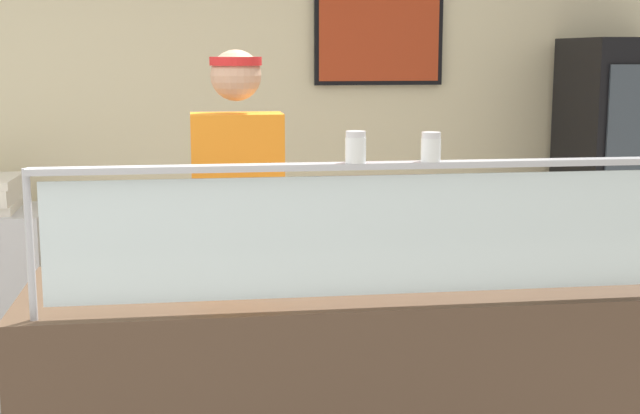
{
  "coord_description": "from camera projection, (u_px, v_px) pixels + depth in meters",
  "views": [
    {
      "loc": [
        0.59,
        -2.64,
        1.75
      ],
      "look_at": [
        1.02,
        0.42,
        1.21
      ],
      "focal_mm": 50.21,
      "sensor_mm": 36.0,
      "label": 1
    }
  ],
  "objects": [
    {
      "name": "sneeze_guard",
      "position": [
        365.0,
        217.0,
        2.79
      ],
      "size": [
        2.06,
        0.06,
        0.46
      ],
      "color": "#B2B5BC",
      "rests_on": "serving_counter"
    },
    {
      "name": "drink_fridge",
      "position": [
        621.0,
        194.0,
        5.32
      ],
      "size": [
        0.63,
        0.66,
        1.83
      ],
      "color": "black",
      "rests_on": "ground"
    },
    {
      "name": "worker_figure",
      "position": [
        239.0,
        231.0,
        3.77
      ],
      "size": [
        0.41,
        0.5,
        1.76
      ],
      "color": "#23232D",
      "rests_on": "ground"
    },
    {
      "name": "pepper_flake_shaker",
      "position": [
        431.0,
        149.0,
        2.78
      ],
      "size": [
        0.06,
        0.06,
        0.09
      ],
      "color": "white",
      "rests_on": "sneeze_guard"
    },
    {
      "name": "shop_rear_unit",
      "position": [
        282.0,
        118.0,
        5.4
      ],
      "size": [
        6.63,
        0.13,
        2.7
      ],
      "color": "beige",
      "rests_on": "ground"
    },
    {
      "name": "serving_counter",
      "position": [
        347.0,
        409.0,
        3.23
      ],
      "size": [
        2.23,
        0.76,
        0.95
      ],
      "primitive_type": "cube",
      "color": "#4C3828",
      "rests_on": "ground"
    },
    {
      "name": "pizza_server",
      "position": [
        270.0,
        272.0,
        3.13
      ],
      "size": [
        0.09,
        0.28,
        0.01
      ],
      "primitive_type": "cube",
      "rotation": [
        0.0,
        0.0,
        0.07
      ],
      "color": "#ADAFB7",
      "rests_on": "pizza_tray"
    },
    {
      "name": "pizza_tray",
      "position": [
        279.0,
        277.0,
        3.15
      ],
      "size": [
        0.43,
        0.43,
        0.04
      ],
      "color": "#9EA0A8",
      "rests_on": "serving_counter"
    },
    {
      "name": "parmesan_shaker",
      "position": [
        356.0,
        149.0,
        2.75
      ],
      "size": [
        0.06,
        0.06,
        0.1
      ],
      "color": "white",
      "rests_on": "sneeze_guard"
    }
  ]
}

